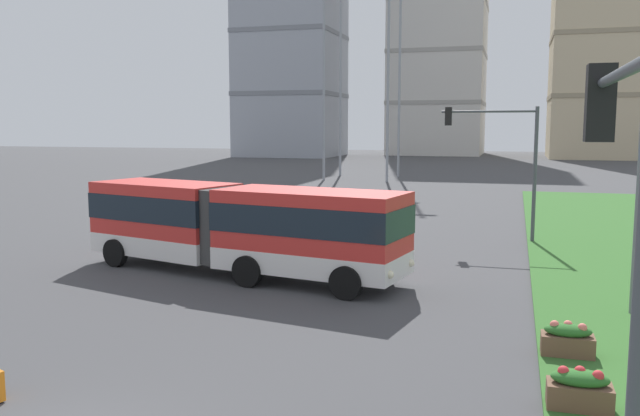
{
  "coord_description": "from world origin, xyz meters",
  "views": [
    {
      "loc": [
        6.62,
        -7.49,
        5.01
      ],
      "look_at": [
        0.2,
        14.13,
        2.2
      ],
      "focal_mm": 36.9,
      "sensor_mm": 36.0,
      "label": 1
    }
  ],
  "objects_px": {
    "articulated_bus": "(238,226)",
    "apartment_tower_westcentre": "(440,6)",
    "flower_planter_2": "(568,339)",
    "flower_planter_1": "(580,389)",
    "traffic_light_near_right": "(620,269)",
    "car_navy_sedan": "(225,220)",
    "apartment_tower_west": "(291,6)",
    "apartment_tower_centre": "(605,9)",
    "traffic_light_far_right": "(503,149)"
  },
  "relations": [
    {
      "from": "apartment_tower_westcentre",
      "to": "apartment_tower_centre",
      "type": "height_order",
      "value": "apartment_tower_westcentre"
    },
    {
      "from": "traffic_light_near_right",
      "to": "apartment_tower_westcentre",
      "type": "bearing_deg",
      "value": 97.22
    },
    {
      "from": "traffic_light_near_right",
      "to": "flower_planter_2",
      "type": "bearing_deg",
      "value": 87.5
    },
    {
      "from": "flower_planter_1",
      "to": "apartment_tower_centre",
      "type": "distance_m",
      "value": 104.01
    },
    {
      "from": "traffic_light_near_right",
      "to": "apartment_tower_centre",
      "type": "bearing_deg",
      "value": 83.77
    },
    {
      "from": "traffic_light_far_right",
      "to": "apartment_tower_westcentre",
      "type": "relative_size",
      "value": 0.11
    },
    {
      "from": "apartment_tower_west",
      "to": "apartment_tower_westcentre",
      "type": "xyz_separation_m",
      "value": [
        22.87,
        14.32,
        1.23
      ]
    },
    {
      "from": "car_navy_sedan",
      "to": "flower_planter_1",
      "type": "xyz_separation_m",
      "value": [
        13.89,
        -15.47,
        -0.33
      ]
    },
    {
      "from": "car_navy_sedan",
      "to": "apartment_tower_west",
      "type": "bearing_deg",
      "value": 106.86
    },
    {
      "from": "articulated_bus",
      "to": "traffic_light_near_right",
      "type": "bearing_deg",
      "value": -56.44
    },
    {
      "from": "traffic_light_far_right",
      "to": "flower_planter_1",
      "type": "bearing_deg",
      "value": -84.31
    },
    {
      "from": "car_navy_sedan",
      "to": "traffic_light_far_right",
      "type": "height_order",
      "value": "traffic_light_far_right"
    },
    {
      "from": "flower_planter_2",
      "to": "apartment_tower_westcentre",
      "type": "distance_m",
      "value": 110.11
    },
    {
      "from": "traffic_light_far_right",
      "to": "apartment_tower_centre",
      "type": "distance_m",
      "value": 86.41
    },
    {
      "from": "apartment_tower_west",
      "to": "apartment_tower_westcentre",
      "type": "relative_size",
      "value": 0.95
    },
    {
      "from": "articulated_bus",
      "to": "apartment_tower_westcentre",
      "type": "height_order",
      "value": "apartment_tower_westcentre"
    },
    {
      "from": "traffic_light_far_right",
      "to": "apartment_tower_west",
      "type": "distance_m",
      "value": 87.5
    },
    {
      "from": "articulated_bus",
      "to": "apartment_tower_west",
      "type": "relative_size",
      "value": 0.24
    },
    {
      "from": "flower_planter_2",
      "to": "apartment_tower_west",
      "type": "bearing_deg",
      "value": 112.43
    },
    {
      "from": "car_navy_sedan",
      "to": "apartment_tower_westcentre",
      "type": "height_order",
      "value": "apartment_tower_westcentre"
    },
    {
      "from": "articulated_bus",
      "to": "apartment_tower_west",
      "type": "height_order",
      "value": "apartment_tower_west"
    },
    {
      "from": "flower_planter_1",
      "to": "apartment_tower_centre",
      "type": "bearing_deg",
      "value": 83.61
    },
    {
      "from": "apartment_tower_west",
      "to": "apartment_tower_centre",
      "type": "relative_size",
      "value": 1.08
    },
    {
      "from": "traffic_light_near_right",
      "to": "apartment_tower_west",
      "type": "relative_size",
      "value": 0.11
    },
    {
      "from": "car_navy_sedan",
      "to": "articulated_bus",
      "type": "bearing_deg",
      "value": -62.12
    },
    {
      "from": "apartment_tower_westcentre",
      "to": "flower_planter_2",
      "type": "bearing_deg",
      "value": -81.96
    },
    {
      "from": "flower_planter_2",
      "to": "apartment_tower_westcentre",
      "type": "relative_size",
      "value": 0.02
    },
    {
      "from": "articulated_bus",
      "to": "car_navy_sedan",
      "type": "bearing_deg",
      "value": 117.88
    },
    {
      "from": "articulated_bus",
      "to": "flower_planter_2",
      "type": "bearing_deg",
      "value": -28.57
    },
    {
      "from": "flower_planter_2",
      "to": "apartment_tower_westcentre",
      "type": "xyz_separation_m",
      "value": [
        -14.98,
        106.02,
        25.65
      ]
    },
    {
      "from": "apartment_tower_westcentre",
      "to": "apartment_tower_west",
      "type": "bearing_deg",
      "value": -147.95
    },
    {
      "from": "flower_planter_1",
      "to": "apartment_tower_west",
      "type": "height_order",
      "value": "apartment_tower_west"
    },
    {
      "from": "flower_planter_2",
      "to": "apartment_tower_west",
      "type": "xyz_separation_m",
      "value": [
        -37.85,
        91.71,
        24.41
      ]
    },
    {
      "from": "car_navy_sedan",
      "to": "apartment_tower_centre",
      "type": "relative_size",
      "value": 0.1
    },
    {
      "from": "car_navy_sedan",
      "to": "apartment_tower_west",
      "type": "xyz_separation_m",
      "value": [
        -23.96,
        79.09,
        24.09
      ]
    },
    {
      "from": "articulated_bus",
      "to": "apartment_tower_west",
      "type": "distance_m",
      "value": 93.46
    },
    {
      "from": "apartment_tower_centre",
      "to": "flower_planter_2",
      "type": "bearing_deg",
      "value": -96.58
    },
    {
      "from": "apartment_tower_west",
      "to": "flower_planter_2",
      "type": "bearing_deg",
      "value": -67.57
    },
    {
      "from": "traffic_light_far_right",
      "to": "flower_planter_2",
      "type": "bearing_deg",
      "value": -83.23
    },
    {
      "from": "apartment_tower_west",
      "to": "apartment_tower_centre",
      "type": "xyz_separation_m",
      "value": [
        49.15,
        6.32,
        -1.74
      ]
    },
    {
      "from": "flower_planter_2",
      "to": "traffic_light_near_right",
      "type": "xyz_separation_m",
      "value": [
        -0.4,
        -9.15,
        3.46
      ]
    },
    {
      "from": "traffic_light_near_right",
      "to": "traffic_light_far_right",
      "type": "bearing_deg",
      "value": 93.24
    },
    {
      "from": "articulated_bus",
      "to": "flower_planter_1",
      "type": "relative_size",
      "value": 10.96
    },
    {
      "from": "flower_planter_1",
      "to": "apartment_tower_west",
      "type": "xyz_separation_m",
      "value": [
        -37.85,
        94.55,
        24.41
      ]
    },
    {
      "from": "articulated_bus",
      "to": "flower_planter_2",
      "type": "distance_m",
      "value": 11.6
    },
    {
      "from": "flower_planter_1",
      "to": "traffic_light_near_right",
      "type": "distance_m",
      "value": 7.2
    },
    {
      "from": "apartment_tower_westcentre",
      "to": "apartment_tower_centre",
      "type": "bearing_deg",
      "value": -16.92
    },
    {
      "from": "traffic_light_near_right",
      "to": "apartment_tower_centre",
      "type": "xyz_separation_m",
      "value": [
        11.7,
        107.18,
        19.22
      ]
    },
    {
      "from": "traffic_light_far_right",
      "to": "apartment_tower_centre",
      "type": "height_order",
      "value": "apartment_tower_centre"
    },
    {
      "from": "articulated_bus",
      "to": "apartment_tower_westcentre",
      "type": "distance_m",
      "value": 103.55
    }
  ]
}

